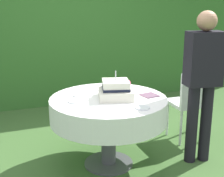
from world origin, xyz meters
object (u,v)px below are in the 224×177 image
cake_table (108,110)px  standing_person (203,78)px  serving_plate_left (74,101)px  serving_plate_far (79,96)px  napkin_stack (150,95)px  garden_chair (190,99)px  wedding_cake (116,90)px  serving_plate_near (142,108)px

cake_table → standing_person: 1.02m
serving_plate_left → standing_person: (1.29, -0.26, 0.18)m
serving_plate_far → serving_plate_left: (-0.10, -0.17, 0.00)m
napkin_stack → garden_chair: (0.70, 0.28, -0.21)m
wedding_cake → garden_chair: (1.05, 0.22, -0.28)m
serving_plate_far → napkin_stack: (0.68, -0.25, -0.00)m
serving_plate_near → standing_person: (0.75, 0.14, 0.18)m
cake_table → serving_plate_far: bearing=147.0°
cake_table → napkin_stack: bearing=-11.1°
serving_plate_far → napkin_stack: 0.72m
serving_plate_left → standing_person: size_ratio=0.08×
serving_plate_near → standing_person: standing_person is taller
wedding_cake → serving_plate_near: bearing=-74.2°
cake_table → napkin_stack: size_ratio=7.70×
serving_plate_far → napkin_stack: size_ratio=0.80×
serving_plate_near → napkin_stack: size_ratio=0.90×
cake_table → wedding_cake: (0.07, -0.03, 0.21)m
wedding_cake → serving_plate_left: 0.44m
cake_table → wedding_cake: size_ratio=2.87×
wedding_cake → standing_person: (0.86, -0.24, 0.10)m
cake_table → serving_plate_near: 0.47m
serving_plate_far → standing_person: bearing=-20.0°
cake_table → serving_plate_near: bearing=-66.1°
wedding_cake → napkin_stack: size_ratio=2.68×
serving_plate_near → napkin_stack: (0.24, 0.33, -0.00)m
standing_person → serving_plate_far: bearing=160.0°
serving_plate_near → garden_chair: garden_chair is taller
serving_plate_far → serving_plate_near: bearing=-52.7°
serving_plate_near → wedding_cake: bearing=105.8°
serving_plate_left → standing_person: 1.32m
serving_plate_near → serving_plate_far: bearing=127.3°
serving_plate_far → standing_person: (1.19, -0.43, 0.18)m
wedding_cake → serving_plate_far: size_ratio=3.36×
serving_plate_far → standing_person: size_ratio=0.08×
cake_table → serving_plate_far: (-0.26, 0.17, 0.14)m
serving_plate_far → standing_person: 1.28m
napkin_stack → standing_person: (0.51, -0.18, 0.18)m
serving_plate_far → garden_chair: size_ratio=0.14×
cake_table → serving_plate_far: serving_plate_far is taller
napkin_stack → garden_chair: 0.78m
serving_plate_near → napkin_stack: same height
serving_plate_near → napkin_stack: 0.41m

